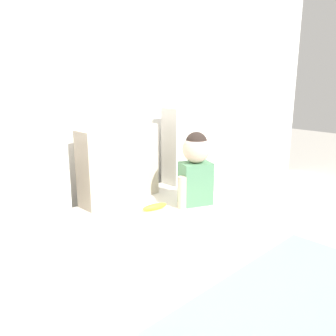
% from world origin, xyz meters
% --- Properties ---
extents(ground_plane, '(12.00, 12.00, 0.00)m').
position_xyz_m(ground_plane, '(0.00, 0.00, 0.00)').
color(ground_plane, '#B2ADA3').
extents(back_wall, '(5.48, 0.10, 2.26)m').
position_xyz_m(back_wall, '(0.00, 0.54, 1.13)').
color(back_wall, white).
rests_on(back_wall, ground).
extents(couch, '(2.28, 0.81, 0.35)m').
position_xyz_m(couch, '(0.00, 0.00, 0.17)').
color(couch, beige).
rests_on(couch, ground).
extents(throw_pillow_left, '(0.59, 0.16, 0.48)m').
position_xyz_m(throw_pillow_left, '(-0.71, 0.31, 0.59)').
color(throw_pillow_left, silver).
rests_on(throw_pillow_left, couch).
extents(throw_pillow_center, '(0.56, 0.16, 0.49)m').
position_xyz_m(throw_pillow_center, '(0.00, 0.31, 0.60)').
color(throw_pillow_center, '#C1B29E').
rests_on(throw_pillow_center, couch).
extents(throw_pillow_right, '(0.49, 0.16, 0.58)m').
position_xyz_m(throw_pillow_right, '(0.71, 0.31, 0.64)').
color(throw_pillow_right, silver).
rests_on(throw_pillow_right, couch).
extents(toddler, '(0.31, 0.21, 0.48)m').
position_xyz_m(toddler, '(0.30, -0.10, 0.60)').
color(toddler, '#568E66').
rests_on(toddler, couch).
extents(banana, '(0.18, 0.08, 0.04)m').
position_xyz_m(banana, '(0.04, -0.00, 0.37)').
color(banana, yellow).
rests_on(banana, couch).
extents(floor_rug, '(2.05, 1.00, 0.01)m').
position_xyz_m(floor_rug, '(0.00, -0.96, 0.00)').
color(floor_rug, '#8499A8').
rests_on(floor_rug, ground).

